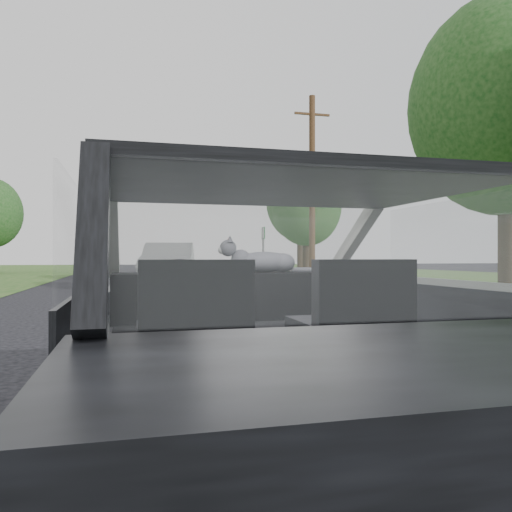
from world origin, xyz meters
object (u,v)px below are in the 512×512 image
cat (264,261)px  highway_sign (263,252)px  utility_pole (312,188)px  other_car (169,265)px  subject_car (262,327)px

cat → highway_sign: (6.55, 24.25, 0.31)m
cat → highway_sign: bearing=81.2°
cat → utility_pole: utility_pole is taller
cat → other_car: size_ratio=0.11×
subject_car → other_car: other_car is taller
utility_pole → other_car: bearing=-153.8°
subject_car → cat: (0.17, 0.57, 0.35)m
highway_sign → cat: bearing=-98.8°
other_car → utility_pole: utility_pole is taller
cat → utility_pole: (7.48, 18.86, 3.26)m
subject_car → other_car: 16.05m
utility_pole → cat: bearing=-111.6°
highway_sign → utility_pole: utility_pole is taller
utility_pole → highway_sign: bearing=99.7°
subject_car → cat: size_ratio=7.61×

